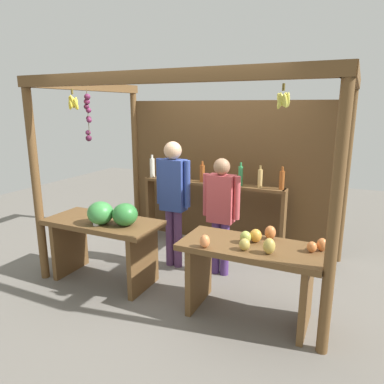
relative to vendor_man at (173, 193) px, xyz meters
The scene contains 7 objects.
ground_plane 1.07m from the vendor_man, ahead, with size 12.00×12.00×0.00m, color slate.
market_stall 0.77m from the vendor_man, 59.38° to the left, with size 3.43×2.20×2.43m.
fruit_counter_left 0.97m from the vendor_man, 124.12° to the right, with size 1.39×0.64×1.04m.
fruit_counter_right 1.51m from the vendor_man, 29.95° to the right, with size 1.40×0.64×0.93m.
bottle_shelf_unit 0.88m from the vendor_man, 78.20° to the left, with size 2.20×0.22×1.36m.
vendor_man is the anchor object (origin of this frame).
vendor_woman 0.66m from the vendor_man, ahead, with size 0.48×0.20×1.50m.
Camera 1 is at (1.77, -3.99, 2.10)m, focal length 33.24 mm.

